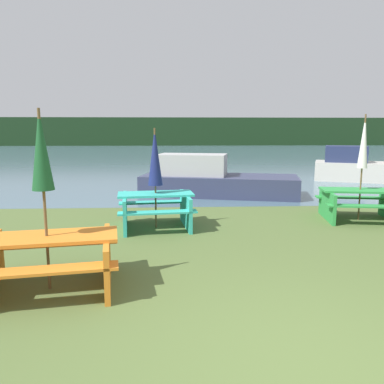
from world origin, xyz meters
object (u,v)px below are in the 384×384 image
object	(u,v)px
picnic_table_orange	(48,256)
umbrella_white	(364,143)
picnic_table_teal	(156,207)
umbrella_darkgreen	(41,152)
picnic_table_green	(359,201)
umbrella_navy	(155,157)
boat_second	(358,168)
boat	(213,180)

from	to	relation	value
picnic_table_orange	umbrella_white	distance (m)	7.10
picnic_table_teal	umbrella_darkgreen	bearing A→B (deg)	-111.82
picnic_table_green	picnic_table_orange	bearing A→B (deg)	-148.79
umbrella_darkgreen	picnic_table_teal	bearing A→B (deg)	68.18
picnic_table_orange	umbrella_white	xyz separation A→B (m)	(5.96, 3.61, 1.35)
picnic_table_teal	picnic_table_green	world-z (taller)	picnic_table_teal
umbrella_navy	picnic_table_teal	bearing A→B (deg)	-75.96
umbrella_navy	umbrella_white	distance (m)	4.74
picnic_table_teal	umbrella_navy	bearing A→B (deg)	104.04
boat_second	picnic_table_green	bearing A→B (deg)	-94.15
picnic_table_orange	picnic_table_teal	world-z (taller)	picnic_table_teal
umbrella_white	boat_second	bearing A→B (deg)	63.75
boat	picnic_table_orange	bearing A→B (deg)	-98.77
picnic_table_orange	boat_second	size ratio (longest dim) A/B	0.49
picnic_table_orange	umbrella_darkgreen	world-z (taller)	umbrella_darkgreen
picnic_table_teal	umbrella_darkgreen	size ratio (longest dim) A/B	0.74
umbrella_white	umbrella_darkgreen	bearing A→B (deg)	-148.79
picnic_table_teal	umbrella_white	size ratio (longest dim) A/B	0.71
umbrella_darkgreen	boat	xyz separation A→B (m)	(2.89, 7.25, -1.32)
umbrella_navy	umbrella_white	size ratio (longest dim) A/B	0.87
picnic_table_green	umbrella_darkgreen	bearing A→B (deg)	-148.79
umbrella_darkgreen	boat	size ratio (longest dim) A/B	0.45
picnic_table_orange	picnic_table_green	xyz separation A→B (m)	(5.96, 3.61, -0.01)
umbrella_white	boat	size ratio (longest dim) A/B	0.47
picnic_table_green	boat_second	xyz separation A→B (m)	(3.42, 6.93, 0.10)
picnic_table_orange	picnic_table_teal	size ratio (longest dim) A/B	1.14
boat_second	umbrella_navy	bearing A→B (deg)	-115.52
umbrella_navy	umbrella_white	world-z (taller)	umbrella_white
umbrella_white	boat_second	xyz separation A→B (m)	(3.42, 6.93, -1.26)
picnic_table_teal	umbrella_navy	size ratio (longest dim) A/B	0.82
umbrella_navy	picnic_table_green	bearing A→B (deg)	5.89
picnic_table_orange	umbrella_darkgreen	distance (m)	1.36
umbrella_navy	umbrella_darkgreen	world-z (taller)	umbrella_darkgreen
picnic_table_teal	umbrella_darkgreen	xyz separation A→B (m)	(-1.25, -3.13, 1.35)
umbrella_darkgreen	boat_second	distance (m)	14.17
picnic_table_orange	picnic_table_teal	bearing A→B (deg)	68.18
umbrella_darkgreen	picnic_table_orange	bearing A→B (deg)	0.00
picnic_table_teal	boat_second	size ratio (longest dim) A/B	0.42
picnic_table_green	boat_second	bearing A→B (deg)	63.75
boat	boat_second	bearing A→B (deg)	39.91
boat	umbrella_navy	bearing A→B (deg)	-98.72
picnic_table_teal	boat_second	distance (m)	11.01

